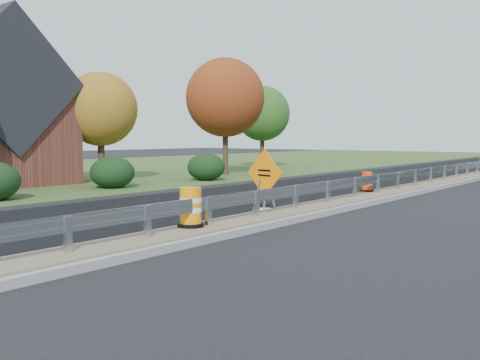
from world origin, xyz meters
The scene contains 13 objects.
ground centered at (0.00, 0.00, 0.00)m, with size 140.00×140.00×0.00m, color black.
grass_verge_near centered at (-24.00, 10.00, 0.01)m, with size 30.00×120.00×0.03m, color #384D21.
milled_overlay centered at (-4.40, 10.00, 0.01)m, with size 7.20×120.00×0.01m, color black.
median centered at (0.00, 8.00, 0.11)m, with size 1.60×55.00×0.23m.
guardrail centered at (0.00, 9.00, 0.73)m, with size 0.10×46.15×0.72m.
hedge_mid centered at (-11.50, 0.00, 0.76)m, with size 2.09×2.09×1.52m, color black.
hedge_north centered at (-11.00, 6.00, 0.76)m, with size 2.09×2.09×1.52m, color black.
tree_near_yellow centered at (-15.00, 2.00, 3.89)m, with size 3.96×3.96×5.88m.
tree_near_red centered at (-13.00, 10.00, 4.86)m, with size 4.95×4.95×7.35m.
tree_near_back centered at (-16.00, 18.00, 4.21)m, with size 4.29×4.29×6.37m.
caution_sign centered at (-0.90, -2.39, 0.52)m, with size 1.48×0.62×2.06m.
barrel_median_near centered at (-0.20, -6.43, 0.69)m, with size 0.66×0.66×0.97m.
barrel_median_mid centered at (-0.55, 4.15, 0.61)m, with size 0.54×0.54×0.79m.
Camera 1 is at (8.86, -15.79, 2.44)m, focal length 40.00 mm.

